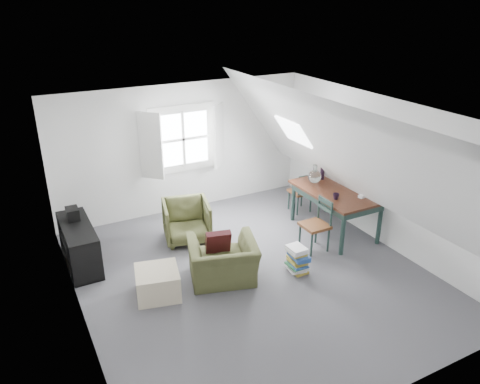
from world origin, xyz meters
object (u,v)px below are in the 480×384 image
dining_chair_near (317,224)px  dining_chair_far (301,191)px  dining_table (336,196)px  armchair_near (223,279)px  media_shelf (80,248)px  ottoman (158,283)px  magazine_stack (297,259)px  armchair_far (188,239)px

dining_chair_near → dining_chair_far: bearing=166.4°
dining_table → dining_chair_far: size_ratio=1.98×
armchair_near → media_shelf: size_ratio=0.75×
dining_chair_far → media_shelf: size_ratio=0.61×
ottoman → dining_chair_near: dining_chair_near is taller
dining_chair_near → magazine_stack: dining_chair_near is taller
ottoman → media_shelf: media_shelf is taller
dining_table → media_shelf: (-4.27, 0.96, -0.39)m
dining_chair_far → dining_chair_near: 1.48m
armchair_near → dining_chair_far: dining_chair_far is taller
ottoman → dining_chair_far: 3.67m
dining_table → dining_chair_near: 0.80m
media_shelf → dining_chair_near: bearing=-15.8°
ottoman → dining_chair_near: 2.80m
dining_chair_far → dining_chair_near: (-0.62, -1.34, 0.04)m
armchair_near → dining_chair_near: size_ratio=1.11×
ottoman → magazine_stack: bearing=-11.4°
media_shelf → magazine_stack: (2.94, -1.77, -0.09)m
dining_chair_far → media_shelf: (-4.22, -0.02, -0.12)m
ottoman → dining_chair_near: (2.78, 0.01, 0.27)m
armchair_far → dining_chair_far: size_ratio=0.97×
ottoman → dining_table: (3.45, 0.38, 0.50)m
armchair_near → dining_table: bearing=-152.5°
dining_chair_far → magazine_stack: 2.21m
armchair_near → dining_chair_far: 2.85m
armchair_near → magazine_stack: (1.12, -0.33, 0.21)m
ottoman → dining_chair_near: size_ratio=0.67×
ottoman → media_shelf: 1.57m
armchair_far → media_shelf: bearing=-167.1°
dining_table → dining_chair_far: 1.01m
armchair_near → dining_chair_near: dining_chair_near is taller
armchair_near → dining_chair_far: size_ratio=1.22×
ottoman → media_shelf: (-0.82, 1.34, 0.11)m
ottoman → dining_chair_far: bearing=21.8°
armchair_far → magazine_stack: size_ratio=1.86×
dining_chair_far → magazine_stack: dining_chair_far is taller
armchair_far → dining_table: 2.73m
dining_chair_near → armchair_near: bearing=-75.5°
armchair_near → dining_table: (2.46, 0.48, 0.70)m
dining_table → media_shelf: dining_table is taller
ottoman → dining_chair_near: bearing=0.3°
armchair_far → ottoman: ottoman is taller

